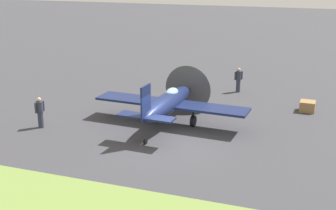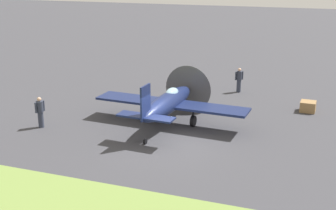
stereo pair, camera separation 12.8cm
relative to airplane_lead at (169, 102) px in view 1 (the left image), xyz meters
The scene contains 5 objects.
ground_plane 3.13m from the airplane_lead, 74.99° to the right, with size 160.00×160.00×0.00m, color #38383D.
airplane_lead is the anchor object (origin of this frame).
ground_crew_chief 7.09m from the airplane_lead, 157.14° to the right, with size 0.38×0.60×1.73m.
ground_crew_mechanic 8.47m from the airplane_lead, 74.20° to the left, with size 0.52×0.43×1.73m.
supply_crate 8.91m from the airplane_lead, 35.82° to the left, with size 0.90×0.90×0.64m, color olive.
Camera 1 is at (7.20, -19.74, 8.58)m, focal length 48.20 mm.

